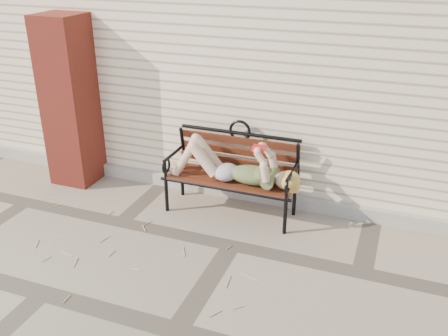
% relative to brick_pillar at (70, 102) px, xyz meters
% --- Properties ---
extents(ground, '(80.00, 80.00, 0.00)m').
position_rel_brick_pillar_xyz_m(ground, '(2.30, -0.75, -1.00)').
color(ground, gray).
rests_on(ground, ground).
extents(house_wall, '(8.00, 4.00, 3.00)m').
position_rel_brick_pillar_xyz_m(house_wall, '(2.30, 2.25, 0.50)').
color(house_wall, beige).
rests_on(house_wall, ground).
extents(foundation_strip, '(8.00, 0.10, 0.15)m').
position_rel_brick_pillar_xyz_m(foundation_strip, '(2.30, 0.22, -0.93)').
color(foundation_strip, '#ACA59C').
rests_on(foundation_strip, ground).
extents(brick_pillar, '(0.50, 0.50, 2.00)m').
position_rel_brick_pillar_xyz_m(brick_pillar, '(0.00, 0.00, 0.00)').
color(brick_pillar, maroon).
rests_on(brick_pillar, ground).
extents(garden_bench, '(1.51, 0.60, 0.98)m').
position_rel_brick_pillar_xyz_m(garden_bench, '(2.06, -0.05, -0.45)').
color(garden_bench, black).
rests_on(garden_bench, ground).
extents(reading_woman, '(1.42, 0.32, 0.45)m').
position_rel_brick_pillar_xyz_m(reading_woman, '(2.07, -0.17, -0.42)').
color(reading_woman, '#092E45').
rests_on(reading_woman, ground).
extents(straw_scatter, '(2.92, 1.67, 0.01)m').
position_rel_brick_pillar_xyz_m(straw_scatter, '(1.40, -1.40, -0.99)').
color(straw_scatter, tan).
rests_on(straw_scatter, ground).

